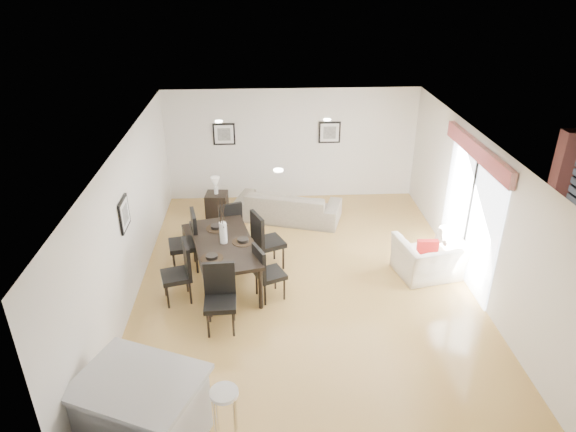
{
  "coord_description": "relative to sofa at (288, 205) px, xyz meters",
  "views": [
    {
      "loc": [
        -0.73,
        -7.75,
        5.32
      ],
      "look_at": [
        -0.29,
        0.4,
        1.24
      ],
      "focal_mm": 32.0,
      "sensor_mm": 36.0,
      "label": 1
    }
  ],
  "objects": [
    {
      "name": "ground",
      "position": [
        0.16,
        -2.73,
        -0.34
      ],
      "size": [
        8.0,
        8.0,
        0.0
      ],
      "primitive_type": "plane",
      "color": "tan",
      "rests_on": "ground"
    },
    {
      "name": "wall_back",
      "position": [
        0.16,
        1.27,
        1.01
      ],
      "size": [
        6.0,
        0.04,
        2.7
      ],
      "primitive_type": "cube",
      "color": "white",
      "rests_on": "ground"
    },
    {
      "name": "wall_front",
      "position": [
        0.16,
        -6.73,
        1.01
      ],
      "size": [
        6.0,
        0.04,
        2.7
      ],
      "primitive_type": "cube",
      "color": "white",
      "rests_on": "ground"
    },
    {
      "name": "wall_left",
      "position": [
        -2.84,
        -2.73,
        1.01
      ],
      "size": [
        0.04,
        8.0,
        2.7
      ],
      "primitive_type": "cube",
      "color": "white",
      "rests_on": "ground"
    },
    {
      "name": "wall_right",
      "position": [
        3.16,
        -2.73,
        1.01
      ],
      "size": [
        0.04,
        8.0,
        2.7
      ],
      "primitive_type": "cube",
      "color": "white",
      "rests_on": "ground"
    },
    {
      "name": "ceiling",
      "position": [
        0.16,
        -2.73,
        2.36
      ],
      "size": [
        6.0,
        8.0,
        0.02
      ],
      "primitive_type": "cube",
      "color": "white",
      "rests_on": "wall_back"
    },
    {
      "name": "sofa",
      "position": [
        0.0,
        0.0,
        0.0
      ],
      "size": [
        2.5,
        1.55,
        0.68
      ],
      "primitive_type": "imported",
      "rotation": [
        0.0,
        0.0,
        2.84
      ],
      "color": "#9F9481",
      "rests_on": "ground"
    },
    {
      "name": "armchair",
      "position": [
        2.5,
        -2.48,
        0.04
      ],
      "size": [
        1.34,
        1.23,
        0.75
      ],
      "primitive_type": "imported",
      "rotation": [
        0.0,
        0.0,
        3.35
      ],
      "color": "white",
      "rests_on": "ground"
    },
    {
      "name": "courtyard_plant_b",
      "position": [
        5.81,
        -1.62,
        -0.02
      ],
      "size": [
        0.36,
        0.36,
        0.63
      ],
      "primitive_type": "imported",
      "rotation": [
        0.0,
        0.0,
        -0.02
      ],
      "color": "#3D622A",
      "rests_on": "ground"
    },
    {
      "name": "dining_table",
      "position": [
        -1.28,
        -2.51,
        0.41
      ],
      "size": [
        1.43,
        2.18,
        0.84
      ],
      "rotation": [
        0.0,
        0.0,
        0.23
      ],
      "color": "black",
      "rests_on": "ground"
    },
    {
      "name": "dining_chair_wnear",
      "position": [
        -2.0,
        -2.99,
        0.27
      ],
      "size": [
        0.6,
        0.6,
        1.09
      ],
      "rotation": [
        0.0,
        0.0,
        -1.29
      ],
      "color": "black",
      "rests_on": "ground"
    },
    {
      "name": "dining_chair_wfar",
      "position": [
        -1.99,
        -1.99,
        0.32
      ],
      "size": [
        0.63,
        0.63,
        1.18
      ],
      "rotation": [
        0.0,
        0.0,
        -1.36
      ],
      "color": "black",
      "rests_on": "ground"
    },
    {
      "name": "dining_chair_enear",
      "position": [
        -0.56,
        -3.05,
        0.24
      ],
      "size": [
        0.61,
        0.61,
        1.04
      ],
      "rotation": [
        0.0,
        0.0,
        1.98
      ],
      "color": "black",
      "rests_on": "ground"
    },
    {
      "name": "dining_chair_efar",
      "position": [
        -0.57,
        -2.05,
        0.31
      ],
      "size": [
        0.69,
        0.69,
        1.16
      ],
      "rotation": [
        0.0,
        0.0,
        1.98
      ],
      "color": "black",
      "rests_on": "ground"
    },
    {
      "name": "dining_chair_head",
      "position": [
        -1.28,
        -3.76,
        0.28
      ],
      "size": [
        0.52,
        0.52,
        1.11
      ],
      "rotation": [
        0.0,
        0.0,
        0.03
      ],
      "color": "black",
      "rests_on": "ground"
    },
    {
      "name": "dining_chair_foot",
      "position": [
        -1.25,
        -1.26,
        0.25
      ],
      "size": [
        0.6,
        0.6,
        1.06
      ],
      "rotation": [
        0.0,
        0.0,
        3.46
      ],
      "color": "black",
      "rests_on": "ground"
    },
    {
      "name": "vase",
      "position": [
        -1.28,
        -2.51,
        0.86
      ],
      "size": [
        0.89,
        1.46,
        0.83
      ],
      "color": "white",
      "rests_on": "dining_table"
    },
    {
      "name": "coffee_table",
      "position": [
        -1.74,
        -1.03,
        -0.15
      ],
      "size": [
        1.09,
        0.84,
        0.38
      ],
      "primitive_type": "cube",
      "rotation": [
        0.0,
        0.0,
        0.31
      ],
      "color": "black",
      "rests_on": "ground"
    },
    {
      "name": "side_table",
      "position": [
        -1.61,
        0.1,
        -0.03
      ],
      "size": [
        0.51,
        0.51,
        0.63
      ],
      "primitive_type": "cube",
      "rotation": [
        0.0,
        0.0,
        -0.09
      ],
      "color": "black",
      "rests_on": "ground"
    },
    {
      "name": "table_lamp",
      "position": [
        -1.61,
        0.1,
        0.55
      ],
      "size": [
        0.21,
        0.21,
        0.4
      ],
      "color": "white",
      "rests_on": "side_table"
    },
    {
      "name": "cushion",
      "position": [
        2.39,
        -2.58,
        0.28
      ],
      "size": [
        0.38,
        0.13,
        0.38
      ],
      "primitive_type": "cube",
      "rotation": [
        0.0,
        0.0,
        3.1
      ],
      "color": "#A91815",
      "rests_on": "armchair"
    },
    {
      "name": "kitchen_island",
      "position": [
        -2.07,
        -5.96,
        0.16
      ],
      "size": [
        1.74,
        1.57,
        1.0
      ],
      "rotation": [
        0.0,
        0.0,
        -0.4
      ],
      "color": "#B9BABC",
      "rests_on": "ground"
    },
    {
      "name": "bar_stool",
      "position": [
        -1.09,
        -5.96,
        0.32
      ],
      "size": [
        0.35,
        0.35,
        0.76
      ],
      "color": "white",
      "rests_on": "ground"
    },
    {
      "name": "framed_print_back_left",
      "position": [
        -1.44,
        1.24,
        1.31
      ],
      "size": [
        0.52,
        0.04,
        0.52
      ],
      "color": "black",
      "rests_on": "wall_back"
    },
    {
      "name": "framed_print_back_right",
      "position": [
        1.06,
        1.24,
        1.31
      ],
      "size": [
        0.52,
        0.04,
        0.52
      ],
      "color": "black",
      "rests_on": "wall_back"
    },
    {
      "name": "framed_print_left_wall",
      "position": [
        -2.81,
        -2.93,
        1.31
      ],
      "size": [
        0.04,
        0.52,
        0.52
      ],
      "rotation": [
        0.0,
        0.0,
        1.57
      ],
      "color": "black",
      "rests_on": "wall_left"
    },
    {
      "name": "sliding_door",
      "position": [
        3.11,
        -2.43,
        1.32
      ],
      "size": [
        0.12,
        2.7,
        2.57
      ],
      "color": "white",
      "rests_on": "wall_right"
    }
  ]
}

